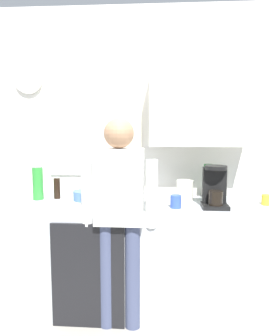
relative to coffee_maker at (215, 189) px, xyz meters
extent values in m
plane|color=#9E998E|center=(-0.73, -0.20, -1.06)|extent=(8.00, 8.00, 0.00)
cube|color=#B2B7BC|center=(-0.73, 0.10, -0.60)|extent=(2.93, 0.64, 0.91)
cube|color=black|center=(-0.97, -0.23, -0.65)|extent=(0.56, 0.02, 0.82)
cube|color=white|center=(-0.73, 0.53, 0.24)|extent=(4.53, 0.10, 2.60)
cube|color=beige|center=(-1.03, 0.47, 0.40)|extent=(0.86, 0.02, 0.76)
cube|color=#8CA5C6|center=(-1.03, 0.48, 0.40)|extent=(0.80, 0.02, 0.70)
cube|color=silver|center=(-0.10, 0.32, 0.65)|extent=(0.84, 0.32, 0.68)
cylinder|color=silver|center=(-1.64, 0.46, 0.90)|extent=(0.26, 0.03, 0.26)
cube|color=black|center=(0.00, -0.03, -0.13)|extent=(0.20, 0.20, 0.03)
cube|color=black|center=(0.00, 0.03, 0.02)|extent=(0.18, 0.08, 0.28)
cylinder|color=black|center=(0.00, -0.06, -0.06)|extent=(0.11, 0.11, 0.11)
cylinder|color=black|center=(0.00, -0.03, 0.17)|extent=(0.17, 0.17, 0.03)
cylinder|color=black|center=(-1.32, 0.21, -0.06)|extent=(0.06, 0.06, 0.18)
cylinder|color=#195923|center=(-0.01, 0.33, 0.00)|extent=(0.07, 0.07, 0.30)
cylinder|color=#2D8C33|center=(-1.47, 0.16, -0.01)|extent=(0.09, 0.09, 0.28)
cylinder|color=white|center=(-0.72, 0.20, -0.10)|extent=(0.08, 0.08, 0.09)
cylinder|color=#3351B2|center=(-0.30, -0.05, -0.10)|extent=(0.08, 0.08, 0.10)
cylinder|color=yellow|center=(0.42, 0.10, -0.10)|extent=(0.07, 0.07, 0.08)
cylinder|color=#4C72A5|center=(-1.05, 0.17, -0.11)|extent=(0.22, 0.22, 0.08)
cylinder|color=silver|center=(-0.22, 0.23, -0.06)|extent=(0.14, 0.14, 0.17)
cylinder|color=#3F4766|center=(-0.83, -0.20, -0.65)|extent=(0.12, 0.12, 0.82)
cylinder|color=#3F4766|center=(-0.63, -0.20, -0.65)|extent=(0.12, 0.12, 0.82)
cube|color=white|center=(-0.73, -0.20, 0.04)|extent=(0.36, 0.20, 0.56)
sphere|color=#A57A59|center=(-0.73, -0.20, 0.43)|extent=(0.22, 0.22, 0.22)
cylinder|color=white|center=(-0.97, -0.20, -0.01)|extent=(0.09, 0.09, 0.50)
cylinder|color=white|center=(-0.49, -0.20, -0.01)|extent=(0.09, 0.09, 0.50)
camera|label=1|loc=(-0.42, -2.69, 0.50)|focal=37.04mm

